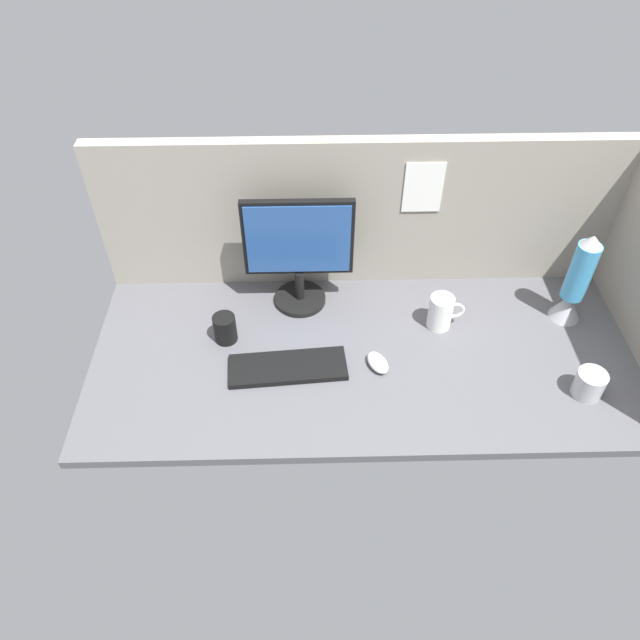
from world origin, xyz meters
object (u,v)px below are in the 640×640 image
(keyboard, at_px, (288,367))
(lava_lamp, at_px, (575,285))
(mug_black_travel, at_px, (225,328))
(monitor, at_px, (299,250))
(mouse, at_px, (378,363))
(mug_ceramic_white, at_px, (441,312))
(mug_steel, at_px, (589,384))

(keyboard, distance_m, lava_lamp, 0.98)
(keyboard, distance_m, mug_black_travel, 0.25)
(mug_black_travel, height_order, lava_lamp, lava_lamp)
(monitor, distance_m, mouse, 0.45)
(mouse, relative_size, mug_ceramic_white, 0.78)
(mouse, bearing_deg, mug_steel, -34.78)
(mug_ceramic_white, height_order, mug_black_travel, mug_ceramic_white)
(mug_black_travel, distance_m, mug_steel, 1.14)
(mug_black_travel, bearing_deg, mug_steel, -12.95)
(keyboard, relative_size, lava_lamp, 1.08)
(mouse, xyz_separation_m, lava_lamp, (0.66, 0.21, 0.13))
(mug_black_travel, height_order, mug_steel, mug_black_travel)
(mug_ceramic_white, distance_m, mug_steel, 0.50)
(monitor, xyz_separation_m, keyboard, (-0.04, -0.33, -0.21))
(keyboard, bearing_deg, mouse, -3.14)
(mug_ceramic_white, bearing_deg, keyboard, -159.91)
(monitor, xyz_separation_m, mug_steel, (0.87, -0.44, -0.18))
(lava_lamp, bearing_deg, keyboard, -166.94)
(mug_black_travel, bearing_deg, monitor, 37.47)
(monitor, height_order, mug_black_travel, monitor)
(mug_ceramic_white, bearing_deg, monitor, 163.47)
(monitor, relative_size, lava_lamp, 1.20)
(monitor, height_order, mouse, monitor)
(monitor, xyz_separation_m, mug_ceramic_white, (0.47, -0.14, -0.16))
(mouse, height_order, mug_ceramic_white, mug_ceramic_white)
(mug_ceramic_white, bearing_deg, mug_black_travel, -176.20)
(monitor, distance_m, mug_steel, 0.99)
(keyboard, relative_size, mug_steel, 4.14)
(keyboard, bearing_deg, lava_lamp, 8.53)
(mug_steel, xyz_separation_m, lava_lamp, (0.04, 0.34, 0.10))
(mouse, bearing_deg, lava_lamp, -5.71)
(monitor, distance_m, lava_lamp, 0.92)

